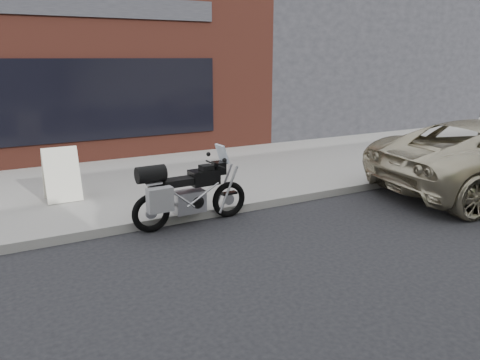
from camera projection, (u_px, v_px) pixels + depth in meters
name	position (u px, v px, depth m)	size (l,w,h in m)	color
ground	(333.00, 349.00, 4.51)	(120.00, 120.00, 0.00)	black
near_sidewalk	(130.00, 180.00, 10.43)	(44.00, 6.00, 0.15)	gray
storefront	(3.00, 73.00, 14.87)	(14.00, 10.07, 4.50)	#5C281D
neighbour_building	(308.00, 51.00, 20.26)	(10.00, 10.00, 6.00)	#26262B
motorcycle	(184.00, 193.00, 7.67)	(2.07, 0.72, 1.31)	black
sandwich_sign	(61.00, 174.00, 8.63)	(0.62, 0.57, 0.99)	white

